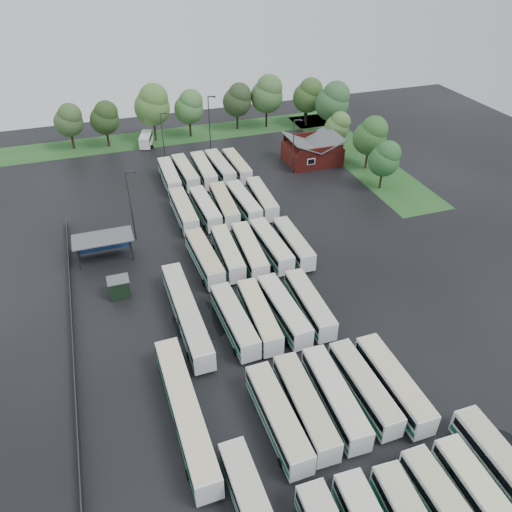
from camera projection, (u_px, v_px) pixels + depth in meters
name	position (u px, v px, depth m)	size (l,w,h in m)	color
ground	(273.00, 332.00, 58.67)	(160.00, 160.00, 0.00)	black
brick_building	(312.00, 153.00, 97.17)	(10.07, 8.60, 5.39)	maroon
wash_shed	(103.00, 240.00, 69.54)	(8.20, 4.20, 3.58)	#2D2D30
utility_hut	(119.00, 287.00, 63.43)	(2.70, 2.20, 2.62)	black
grass_strip_north	(179.00, 136.00, 109.55)	(80.00, 10.00, 0.01)	#22511E
grass_strip_east	(357.00, 155.00, 100.89)	(10.00, 50.00, 0.01)	#22511E
west_fence	(73.00, 325.00, 58.69)	(0.10, 50.00, 1.20)	#2D2D30
bus_r0c4	(485.00, 504.00, 39.91)	(2.54, 11.22, 3.11)	silver
bus_r1c0	(278.00, 417.00, 46.69)	(2.70, 11.58, 3.21)	silver
bus_r1c1	(305.00, 406.00, 47.74)	(2.66, 11.59, 3.21)	silver
bus_r1c2	(335.00, 397.00, 48.65)	(2.75, 11.55, 3.20)	silver
bus_r1c3	(364.00, 387.00, 49.70)	(2.55, 11.13, 3.09)	silver
bus_r1c4	(393.00, 383.00, 50.02)	(2.52, 11.57, 3.22)	silver
bus_r2c0	(234.00, 320.00, 57.74)	(2.87, 11.35, 3.13)	silver
bus_r2c1	(259.00, 315.00, 58.44)	(2.74, 11.25, 3.11)	silver
bus_r2c2	(284.00, 310.00, 59.22)	(2.87, 11.41, 3.15)	silver
bus_r2c3	(309.00, 304.00, 60.21)	(2.54, 11.09, 3.08)	silver
bus_r3c0	(204.00, 258.00, 68.08)	(2.98, 11.66, 3.22)	silver
bus_r3c1	(228.00, 253.00, 69.16)	(2.72, 11.19, 3.09)	silver
bus_r3c2	(249.00, 251.00, 69.42)	(3.02, 11.70, 3.23)	silver
bus_r3c3	(271.00, 245.00, 70.61)	(2.82, 11.46, 3.17)	silver
bus_r3c4	(293.00, 243.00, 71.18)	(2.36, 10.99, 3.06)	silver
bus_r4c0	(184.00, 211.00, 78.66)	(2.53, 11.49, 3.19)	silver
bus_r4c1	(205.00, 208.00, 79.45)	(2.76, 11.21, 3.10)	silver
bus_r4c2	(224.00, 205.00, 80.22)	(2.91, 11.65, 3.22)	silver
bus_r4c3	(244.00, 202.00, 81.02)	(2.88, 11.39, 3.14)	silver
bus_r4c4	(262.00, 199.00, 82.05)	(2.85, 11.39, 3.15)	silver
bus_r5c0	(169.00, 176.00, 89.02)	(2.45, 11.22, 3.12)	silver
bus_r5c1	(185.00, 172.00, 90.20)	(2.91, 11.45, 3.16)	silver
bus_r5c2	(204.00, 170.00, 90.87)	(2.55, 11.60, 3.22)	silver
bus_r5c3	(220.00, 167.00, 91.85)	(3.00, 11.66, 3.22)	silver
bus_r5c4	(237.00, 166.00, 92.64)	(2.62, 11.12, 3.08)	silver
artic_bus_west_b	(186.00, 313.00, 58.69)	(2.74, 17.24, 3.19)	silver
artic_bus_west_c	(185.00, 411.00, 47.20)	(2.82, 17.46, 3.23)	silver
minibus	(146.00, 139.00, 104.13)	(3.61, 6.07, 2.50)	white
tree_north_0	(69.00, 120.00, 100.04)	(5.75, 5.75, 9.52)	#2D2218
tree_north_1	(105.00, 117.00, 100.97)	(5.83, 5.83, 9.66)	#321D12
tree_north_2	(153.00, 104.00, 102.73)	(7.34, 7.34, 12.15)	#362A1D
tree_north_3	(190.00, 107.00, 105.42)	(6.18, 6.18, 10.24)	black
tree_north_4	(238.00, 100.00, 109.00)	(6.25, 6.25, 10.36)	black
tree_north_5	(268.00, 94.00, 109.58)	(7.10, 7.10, 11.76)	black
tree_north_6	(307.00, 99.00, 113.39)	(5.14, 5.14, 8.52)	black
tree_east_0	(385.00, 158.00, 85.59)	(5.35, 5.35, 8.86)	black
tree_east_1	(371.00, 135.00, 91.91)	(6.20, 6.20, 10.27)	#37261C
tree_east_2	(338.00, 126.00, 99.57)	(4.99, 4.97, 8.24)	black
tree_east_3	(333.00, 101.00, 105.20)	(7.13, 7.13, 11.81)	black
tree_east_4	(309.00, 95.00, 110.74)	(6.52, 6.52, 10.80)	black
lamp_post_ne	(294.00, 143.00, 90.66)	(1.58, 0.31, 10.25)	#2D2D30
lamp_post_nw	(131.00, 201.00, 71.66)	(1.69, 0.33, 10.97)	#2D2D30
lamp_post_back_w	(163.00, 132.00, 96.77)	(1.40, 0.27, 9.07)	#2D2D30
lamp_post_back_e	(210.00, 119.00, 99.57)	(1.69, 0.33, 10.98)	#2D2D30
puddle_0	(352.00, 508.00, 41.39)	(5.99, 5.99, 0.01)	black
puddle_1	(463.00, 454.00, 45.46)	(3.22, 3.22, 0.01)	black
puddle_2	(201.00, 321.00, 60.13)	(7.29, 7.29, 0.01)	black
puddle_3	(295.00, 340.00, 57.56)	(3.46, 3.46, 0.01)	black
puddle_4	(503.00, 444.00, 46.36)	(3.11, 3.11, 0.01)	black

